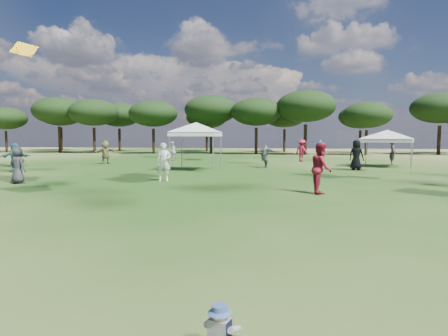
% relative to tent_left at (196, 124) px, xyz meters
% --- Properties ---
extents(tree_line, '(108.78, 17.63, 7.77)m').
position_rel_tent_left_xyz_m(tree_line, '(6.91, 26.08, 2.62)').
color(tree_line, black).
rests_on(tree_line, ground).
extents(tent_left, '(5.60, 5.60, 3.23)m').
position_rel_tent_left_xyz_m(tent_left, '(0.00, 0.00, 0.00)').
color(tent_left, gray).
rests_on(tent_left, ground).
extents(tent_right, '(6.24, 6.24, 2.84)m').
position_rel_tent_left_xyz_m(tent_right, '(12.33, 4.95, -0.39)').
color(tent_right, gray).
rests_on(tent_right, ground).
extents(toddler, '(0.35, 0.38, 0.47)m').
position_rel_tent_left_xyz_m(toddler, '(4.75, -19.07, -2.60)').
color(toddler, black).
rests_on(toddler, ground).
extents(festival_crowd, '(31.46, 21.65, 1.86)m').
position_rel_tent_left_xyz_m(festival_crowd, '(4.24, 2.66, -1.93)').
color(festival_crowd, navy).
rests_on(festival_crowd, ground).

